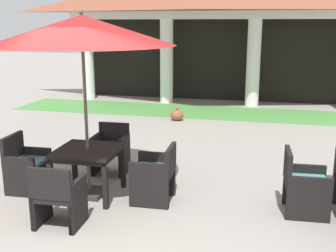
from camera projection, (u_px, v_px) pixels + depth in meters
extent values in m
cylinder|color=white|center=(87.00, 60.00, 14.22)|extent=(0.42, 0.42, 2.67)
cylinder|color=white|center=(167.00, 62.00, 13.59)|extent=(0.42, 0.42, 2.67)
cylinder|color=white|center=(253.00, 63.00, 12.97)|extent=(0.42, 0.42, 2.67)
cube|color=white|center=(210.00, 15.00, 12.93)|extent=(9.08, 0.70, 0.24)
cube|color=black|center=(213.00, 60.00, 14.13)|extent=(8.88, 0.16, 2.67)
cube|color=#47843D|center=(202.00, 112.00, 12.37)|extent=(11.28, 1.96, 0.01)
cube|color=black|center=(88.00, 150.00, 6.23)|extent=(0.92, 0.92, 0.05)
cube|color=black|center=(88.00, 154.00, 6.25)|extent=(0.85, 0.85, 0.07)
cube|color=black|center=(51.00, 184.00, 6.02)|extent=(0.07, 0.07, 0.62)
cube|color=black|center=(105.00, 188.00, 5.86)|extent=(0.07, 0.07, 0.62)
cube|color=black|center=(75.00, 165.00, 6.80)|extent=(0.07, 0.07, 0.62)
cube|color=black|center=(123.00, 169.00, 6.64)|extent=(0.07, 0.07, 0.62)
cube|color=#2D2D2D|center=(90.00, 193.00, 6.40)|extent=(0.44, 0.44, 0.08)
cylinder|color=#4C4742|center=(86.00, 118.00, 6.12)|extent=(0.05, 0.05, 2.41)
cone|color=maroon|center=(82.00, 30.00, 5.82)|extent=(2.64, 2.64, 0.42)
sphere|color=#4C4742|center=(81.00, 12.00, 5.76)|extent=(0.06, 0.06, 0.06)
cube|color=black|center=(28.00, 165.00, 6.50)|extent=(0.54, 0.58, 0.07)
cube|color=teal|center=(28.00, 161.00, 6.49)|extent=(0.49, 0.54, 0.05)
cube|color=black|center=(13.00, 148.00, 6.49)|extent=(0.08, 0.57, 0.44)
cube|color=black|center=(37.00, 166.00, 6.78)|extent=(0.52, 0.08, 0.62)
cube|color=black|center=(19.00, 177.00, 6.28)|extent=(0.52, 0.08, 0.62)
cube|color=black|center=(50.00, 174.00, 6.75)|extent=(0.06, 0.06, 0.38)
cube|color=black|center=(35.00, 186.00, 6.27)|extent=(0.06, 0.06, 0.38)
cube|color=black|center=(24.00, 172.00, 6.84)|extent=(0.06, 0.06, 0.38)
cube|color=black|center=(6.00, 183.00, 6.36)|extent=(0.06, 0.06, 0.38)
cube|color=black|center=(59.00, 195.00, 5.36)|extent=(0.57, 0.50, 0.07)
cube|color=teal|center=(59.00, 191.00, 5.34)|extent=(0.53, 0.46, 0.05)
cube|color=black|center=(50.00, 184.00, 5.09)|extent=(0.56, 0.08, 0.40)
cube|color=black|center=(41.00, 200.00, 5.43)|extent=(0.08, 0.48, 0.64)
cube|color=black|center=(78.00, 204.00, 5.33)|extent=(0.08, 0.48, 0.64)
cube|color=black|center=(50.00, 203.00, 5.66)|extent=(0.06, 0.06, 0.38)
cube|color=black|center=(85.00, 206.00, 5.57)|extent=(0.06, 0.06, 0.38)
cube|color=black|center=(34.00, 217.00, 5.26)|extent=(0.06, 0.06, 0.38)
cube|color=black|center=(71.00, 220.00, 5.16)|extent=(0.06, 0.06, 0.38)
cube|color=black|center=(110.00, 150.00, 7.25)|extent=(0.56, 0.51, 0.07)
cube|color=teal|center=(110.00, 146.00, 7.24)|extent=(0.52, 0.47, 0.05)
cube|color=black|center=(114.00, 133.00, 7.41)|extent=(0.55, 0.08, 0.39)
cube|color=black|center=(125.00, 155.00, 7.22)|extent=(0.08, 0.49, 0.67)
cube|color=black|center=(97.00, 153.00, 7.32)|extent=(0.08, 0.49, 0.67)
cube|color=black|center=(120.00, 167.00, 7.05)|extent=(0.06, 0.06, 0.39)
cube|color=black|center=(93.00, 165.00, 7.15)|extent=(0.06, 0.06, 0.39)
cube|color=black|center=(128.00, 159.00, 7.46)|extent=(0.06, 0.06, 0.39)
cube|color=black|center=(102.00, 157.00, 7.56)|extent=(0.06, 0.06, 0.39)
cube|color=black|center=(153.00, 173.00, 6.11)|extent=(0.59, 0.57, 0.07)
cube|color=teal|center=(153.00, 169.00, 6.09)|extent=(0.54, 0.52, 0.05)
cube|color=black|center=(171.00, 159.00, 6.00)|extent=(0.08, 0.55, 0.38)
cube|color=black|center=(149.00, 186.00, 5.89)|extent=(0.57, 0.08, 0.66)
cube|color=black|center=(157.00, 173.00, 6.37)|extent=(0.57, 0.08, 0.66)
cube|color=black|center=(131.00, 193.00, 5.98)|extent=(0.06, 0.06, 0.39)
cube|color=black|center=(141.00, 181.00, 6.45)|extent=(0.06, 0.06, 0.39)
cube|color=black|center=(167.00, 196.00, 5.88)|extent=(0.06, 0.06, 0.39)
cube|color=black|center=(173.00, 183.00, 6.35)|extent=(0.06, 0.06, 0.39)
cube|color=black|center=(336.00, 184.00, 6.03)|extent=(0.07, 0.07, 0.60)
cube|color=black|center=(307.00, 185.00, 5.71)|extent=(0.60, 0.58, 0.07)
cube|color=teal|center=(307.00, 181.00, 5.70)|extent=(0.55, 0.54, 0.05)
cube|color=black|center=(288.00, 166.00, 5.70)|extent=(0.09, 0.55, 0.45)
cube|color=black|center=(304.00, 185.00, 5.98)|extent=(0.57, 0.09, 0.61)
cube|color=black|center=(309.00, 199.00, 5.49)|extent=(0.57, 0.09, 0.61)
cube|color=black|center=(322.00, 194.00, 5.96)|extent=(0.06, 0.06, 0.37)
cube|color=black|center=(328.00, 209.00, 5.48)|extent=(0.06, 0.06, 0.37)
cube|color=black|center=(285.00, 192.00, 6.05)|extent=(0.06, 0.06, 0.37)
cube|color=black|center=(288.00, 206.00, 5.57)|extent=(0.06, 0.06, 0.37)
cube|color=black|center=(336.00, 174.00, 6.72)|extent=(0.06, 0.06, 0.39)
ellipsoid|color=brown|center=(177.00, 115.00, 11.26)|extent=(0.35, 0.35, 0.29)
sphere|color=brown|center=(177.00, 108.00, 11.22)|extent=(0.08, 0.08, 0.08)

